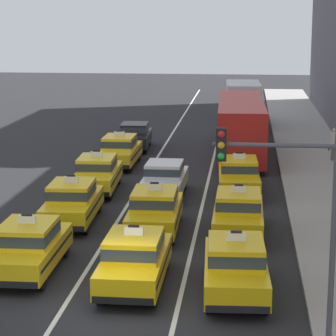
% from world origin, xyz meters
% --- Properties ---
extents(ground_plane, '(160.00, 160.00, 0.00)m').
position_xyz_m(ground_plane, '(0.00, 0.00, 0.00)').
color(ground_plane, '#232326').
extents(lane_stripe_left_center, '(0.14, 80.00, 0.01)m').
position_xyz_m(lane_stripe_left_center, '(-1.60, 20.00, 0.00)').
color(lane_stripe_left_center, silver).
rests_on(lane_stripe_left_center, ground).
extents(lane_stripe_center_right, '(0.14, 80.00, 0.01)m').
position_xyz_m(lane_stripe_center_right, '(1.60, 20.00, 0.00)').
color(lane_stripe_center_right, silver).
rests_on(lane_stripe_center_right, ground).
extents(sidewalk_curb, '(4.00, 90.00, 0.15)m').
position_xyz_m(sidewalk_curb, '(7.20, 15.00, 0.07)').
color(sidewalk_curb, '#9E9993').
rests_on(sidewalk_curb, ground).
extents(taxi_left_nearest, '(1.88, 4.58, 1.96)m').
position_xyz_m(taxi_left_nearest, '(-3.36, 2.89, 0.88)').
color(taxi_left_nearest, black).
rests_on(taxi_left_nearest, ground).
extents(taxi_left_second, '(1.98, 4.62, 1.96)m').
position_xyz_m(taxi_left_second, '(-3.30, 8.60, 0.88)').
color(taxi_left_second, black).
rests_on(taxi_left_second, ground).
extents(taxi_left_third, '(2.02, 4.64, 1.96)m').
position_xyz_m(taxi_left_third, '(-3.36, 13.85, 0.88)').
color(taxi_left_third, black).
rests_on(taxi_left_third, ground).
extents(taxi_left_fourth, '(1.84, 4.57, 1.96)m').
position_xyz_m(taxi_left_fourth, '(-3.30, 19.67, 0.88)').
color(taxi_left_fourth, black).
rests_on(taxi_left_fourth, ground).
extents(sedan_left_fifth, '(1.96, 4.38, 1.58)m').
position_xyz_m(sedan_left_fifth, '(-3.26, 24.79, 0.85)').
color(sedan_left_fifth, black).
rests_on(sedan_left_fifth, ground).
extents(taxi_center_nearest, '(1.82, 4.56, 1.96)m').
position_xyz_m(taxi_center_nearest, '(0.15, 2.01, 0.88)').
color(taxi_center_nearest, black).
rests_on(taxi_center_nearest, ground).
extents(taxi_center_second, '(1.90, 4.59, 1.96)m').
position_xyz_m(taxi_center_second, '(0.06, 7.69, 0.88)').
color(taxi_center_second, black).
rests_on(taxi_center_second, ground).
extents(sedan_center_third, '(1.82, 4.32, 1.58)m').
position_xyz_m(sedan_center_third, '(-0.18, 13.26, 0.85)').
color(sedan_center_third, black).
rests_on(sedan_center_third, ground).
extents(taxi_right_nearest, '(2.01, 4.63, 1.96)m').
position_xyz_m(taxi_right_nearest, '(3.18, 1.74, 0.88)').
color(taxi_right_nearest, black).
rests_on(taxi_right_nearest, ground).
extents(taxi_right_second, '(1.83, 4.57, 1.96)m').
position_xyz_m(taxi_right_second, '(3.18, 7.69, 0.88)').
color(taxi_right_second, black).
rests_on(taxi_right_second, ground).
extents(taxi_right_third, '(2.00, 4.63, 1.96)m').
position_xyz_m(taxi_right_third, '(3.12, 14.08, 0.88)').
color(taxi_right_third, black).
rests_on(taxi_right_third, ground).
extents(bus_right_fourth, '(2.82, 11.27, 3.22)m').
position_xyz_m(bus_right_fourth, '(3.08, 23.14, 1.82)').
color(bus_right_fourth, black).
rests_on(bus_right_fourth, ground).
extents(box_truck_right_fifth, '(2.52, 7.05, 3.27)m').
position_xyz_m(box_truck_right_fifth, '(3.11, 34.08, 1.78)').
color(box_truck_right_fifth, black).
rests_on(box_truck_right_fifth, ground).
extents(pedestrian_near_crosswalk, '(0.47, 0.24, 1.76)m').
position_xyz_m(pedestrian_near_crosswalk, '(8.16, 21.79, 1.04)').
color(pedestrian_near_crosswalk, slate).
rests_on(pedestrian_near_crosswalk, sidewalk_curb).
extents(traffic_light_pole, '(2.87, 0.33, 5.58)m').
position_xyz_m(traffic_light_pole, '(4.49, -2.40, 3.82)').
color(traffic_light_pole, '#47474C').
rests_on(traffic_light_pole, ground).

